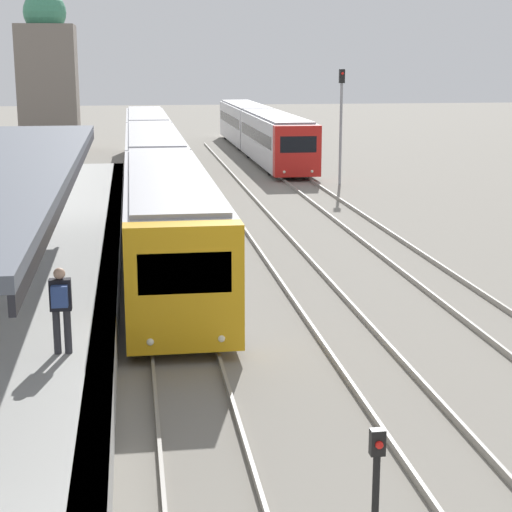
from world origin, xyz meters
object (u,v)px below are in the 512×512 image
(person_on_platform, at_px, (61,304))
(signal_mast_far, at_px, (341,114))
(train_far, at_px, (259,129))
(signal_post_near, at_px, (376,473))
(train_near, at_px, (154,162))

(person_on_platform, distance_m, signal_mast_far, 30.38)
(train_far, xyz_separation_m, signal_post_near, (-5.72, -48.83, -0.69))
(person_on_platform, bearing_deg, signal_post_near, -51.33)
(train_far, bearing_deg, signal_post_near, -96.68)
(person_on_platform, distance_m, signal_post_near, 7.24)
(signal_post_near, distance_m, signal_mast_far, 34.36)
(signal_mast_far, bearing_deg, train_near, -161.42)
(train_near, bearing_deg, signal_mast_far, 18.58)
(train_near, distance_m, signal_post_near, 30.19)
(signal_post_near, bearing_deg, person_on_platform, 128.67)
(train_near, distance_m, train_far, 20.28)
(signal_post_near, bearing_deg, train_near, 93.92)
(train_near, height_order, signal_post_near, train_near)
(train_far, bearing_deg, train_near, -112.58)
(train_near, relative_size, train_far, 1.61)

